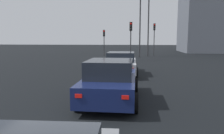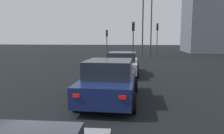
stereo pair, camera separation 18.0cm
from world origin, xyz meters
name	(u,v)px [view 1 (the left image)]	position (x,y,z in m)	size (l,w,h in m)	color
car_silver_lead	(121,63)	(10.45, -0.23, 0.71)	(4.59, 2.16, 1.44)	#A8AAB2
car_navy_second	(110,81)	(4.42, -0.22, 0.74)	(4.14, 2.05, 1.53)	#141E4C
traffic_light_near_left	(131,33)	(19.12, -0.69, 2.89)	(0.32, 0.29, 4.01)	#2D2D30
traffic_light_near_right	(104,37)	(26.15, 3.13, 2.54)	(0.33, 0.30, 3.52)	#2D2D30
traffic_light_far_left	(154,33)	(26.60, -3.77, 3.13)	(0.32, 0.29, 4.37)	#2D2D30
street_lamp_kerbside	(140,22)	(23.62, -1.73, 4.34)	(0.56, 0.36, 7.37)	#2D2D30
street_lamp_far	(148,20)	(24.74, -2.82, 4.71)	(0.56, 0.36, 8.10)	#2D2D30
building_facade_left	(211,4)	(35.60, -14.00, 8.23)	(8.76, 9.29, 16.47)	slate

